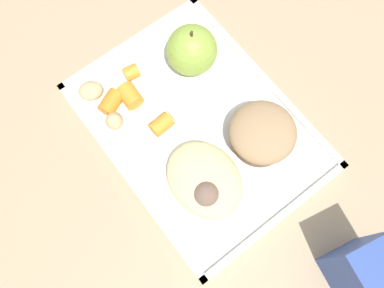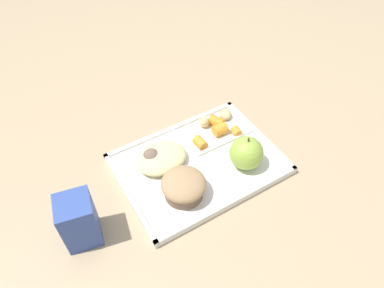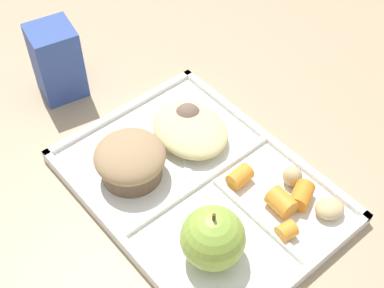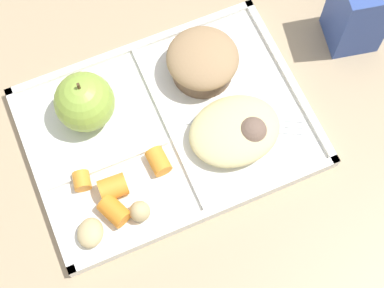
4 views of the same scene
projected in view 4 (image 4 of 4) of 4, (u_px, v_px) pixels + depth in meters
The scene contains 15 objects.
ground at pixel (169, 130), 0.77m from camera, with size 6.00×6.00×0.00m, color tan.
lunch_tray at pixel (168, 129), 0.76m from camera, with size 0.34×0.25×0.02m.
green_apple at pixel (84, 102), 0.73m from camera, with size 0.07×0.07×0.08m.
bran_muffin at pixel (203, 61), 0.76m from camera, with size 0.09×0.09×0.05m.
carrot_slice_edge at pixel (159, 161), 0.73m from camera, with size 0.02×0.02×0.03m, color orange.
carrot_slice_back at pixel (114, 211), 0.70m from camera, with size 0.02×0.02×0.03m, color orange.
carrot_slice_diagonal at pixel (82, 181), 0.72m from camera, with size 0.02×0.02×0.02m, color orange.
carrot_slice_center at pixel (113, 187), 0.71m from camera, with size 0.03×0.03×0.03m, color orange.
potato_chunk_wedge at pixel (90, 233), 0.70m from camera, with size 0.03×0.04×0.02m, color tan.
potato_chunk_browned at pixel (140, 211), 0.70m from camera, with size 0.02×0.02×0.03m, color tan.
egg_noodle_pile at pixel (235, 131), 0.74m from camera, with size 0.11×0.09×0.03m, color beige.
meatball_back at pixel (252, 132), 0.73m from camera, with size 0.04×0.04×0.04m, color #755B4C.
meatball_center at pixel (223, 136), 0.74m from camera, with size 0.03×0.03×0.03m, color brown.
plastic_fork at pixel (247, 124), 0.76m from camera, with size 0.15×0.08×0.00m.
milk_carton at pixel (358, 12), 0.77m from camera, with size 0.06×0.06×0.11m, color #334C99.
Camera 4 is at (-0.09, -0.29, 0.71)m, focal length 57.40 mm.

